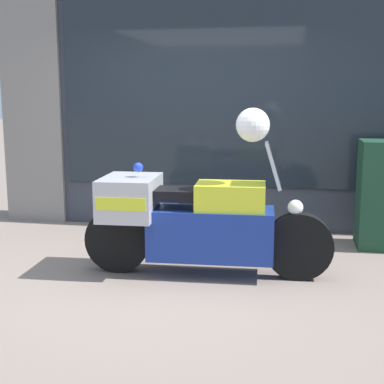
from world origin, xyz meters
name	(u,v)px	position (x,y,z in m)	size (l,w,h in m)	color
ground_plane	(167,273)	(0.00, 0.00, 0.00)	(60.00, 60.00, 0.00)	gray
shop_building	(174,83)	(-0.36, 2.00, 1.81)	(5.21, 0.55, 3.61)	#333842
window_display	(227,190)	(0.33, 2.03, 0.45)	(3.96, 0.30, 1.89)	slate
paramedic_motorcycle	(190,219)	(0.23, 0.02, 0.53)	(2.30, 0.71, 1.25)	black
white_helmet	(253,125)	(0.78, 0.05, 1.40)	(0.30, 0.30, 0.30)	white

